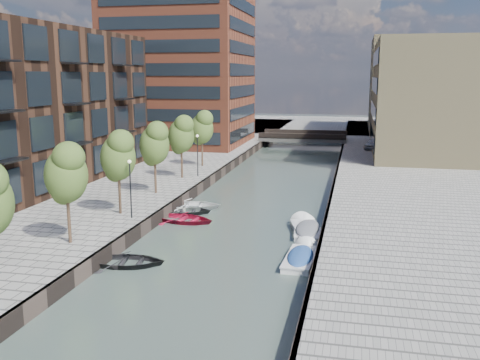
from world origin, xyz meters
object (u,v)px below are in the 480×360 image
(car, at_px, (375,144))
(tree_3, at_px, (118,154))
(tree_5, at_px, (181,134))
(motorboat_3, at_px, (302,257))
(sloop_1, at_px, (127,265))
(motorboat_2, at_px, (305,230))
(sloop_4, at_px, (185,213))
(tree_2, at_px, (66,172))
(sloop_2, at_px, (185,222))
(tree_6, at_px, (202,127))
(motorboat_4, at_px, (306,230))
(tree_4, at_px, (154,142))
(bridge, at_px, (303,138))
(sloop_3, at_px, (190,209))

(car, bearing_deg, tree_3, -93.68)
(tree_5, bearing_deg, motorboat_3, -53.49)
(sloop_1, xyz_separation_m, motorboat_2, (9.45, 9.06, 0.09))
(sloop_4, xyz_separation_m, motorboat_3, (10.25, -8.95, 0.19))
(tree_2, distance_m, motorboat_3, 14.75)
(tree_5, xyz_separation_m, sloop_2, (4.15, -11.82, -5.31))
(tree_2, relative_size, car, 1.38)
(tree_6, bearing_deg, tree_2, -90.00)
(motorboat_4, bearing_deg, car, 81.58)
(tree_4, bearing_deg, car, 59.42)
(bridge, bearing_deg, tree_3, -100.25)
(tree_3, relative_size, tree_5, 1.00)
(bridge, height_order, sloop_2, bridge)
(sloop_2, height_order, motorboat_4, motorboat_4)
(tree_5, height_order, sloop_1, tree_5)
(tree_6, bearing_deg, motorboat_2, -55.60)
(tree_2, xyz_separation_m, sloop_2, (4.15, 9.18, -5.31))
(tree_2, distance_m, tree_3, 7.00)
(tree_5, height_order, motorboat_4, tree_5)
(bridge, height_order, car, car)
(car, bearing_deg, tree_4, -98.40)
(car, bearing_deg, tree_6, -114.29)
(tree_5, distance_m, car, 31.47)
(sloop_4, relative_size, motorboat_4, 0.79)
(tree_5, relative_size, motorboat_2, 1.28)
(tree_2, height_order, sloop_4, tree_2)
(motorboat_4, distance_m, car, 37.97)
(sloop_3, bearing_deg, motorboat_3, -147.83)
(tree_6, distance_m, car, 26.28)
(tree_2, height_order, sloop_1, tree_2)
(tree_6, bearing_deg, car, 43.53)
(motorboat_2, bearing_deg, tree_3, -172.73)
(tree_2, height_order, tree_5, same)
(bridge, bearing_deg, tree_5, -104.44)
(tree_6, bearing_deg, sloop_4, -78.52)
(tree_5, relative_size, tree_6, 1.00)
(tree_5, height_order, sloop_4, tree_5)
(tree_5, height_order, sloop_2, tree_5)
(tree_4, relative_size, sloop_4, 1.40)
(tree_5, xyz_separation_m, motorboat_2, (13.22, -12.31, -5.22))
(sloop_3, xyz_separation_m, motorboat_2, (9.87, -4.37, 0.09))
(bridge, xyz_separation_m, sloop_4, (-5.17, -42.39, -1.39))
(sloop_2, relative_size, motorboat_2, 0.97)
(tree_3, height_order, sloop_4, tree_3)
(tree_3, xyz_separation_m, car, (18.87, 38.93, -3.58))
(motorboat_3, bearing_deg, tree_5, 126.51)
(sloop_2, xyz_separation_m, sloop_3, (-0.80, 3.87, 0.00))
(tree_3, distance_m, sloop_2, 7.08)
(tree_2, distance_m, sloop_4, 13.19)
(sloop_1, relative_size, motorboat_2, 0.96)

